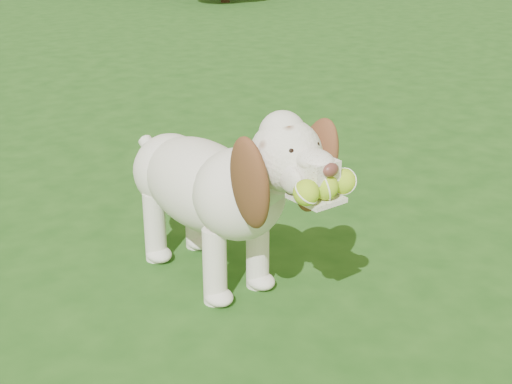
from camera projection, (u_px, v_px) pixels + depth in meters
ground at (297, 318)px, 2.79m from camera, size 80.00×80.00×0.00m
dog at (217, 184)px, 2.90m from camera, size 0.45×1.30×0.85m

